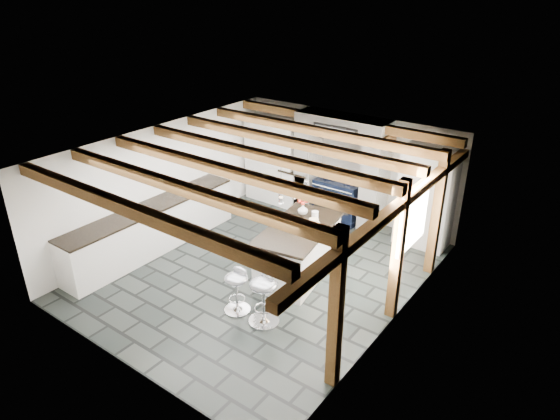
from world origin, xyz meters
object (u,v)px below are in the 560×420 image
Objects in this scene: range_cooker at (338,199)px; kitchen_island at (299,250)px; bar_stool_near at (264,292)px; bar_stool_far at (237,285)px.

kitchen_island reaches higher than range_cooker.
bar_stool_near reaches higher than bar_stool_far.
kitchen_island is 1.50m from bar_stool_far.
kitchen_island is at bearing 79.94° from bar_stool_far.
range_cooker is 1.30× the size of bar_stool_far.
bar_stool_far is at bearing -83.98° from range_cooker.
bar_stool_near is 0.53m from bar_stool_far.
bar_stool_near is at bearing -1.58° from bar_stool_far.
range_cooker is at bearing 116.62° from bar_stool_near.
bar_stool_near is (0.93, -3.81, 0.08)m from range_cooker.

